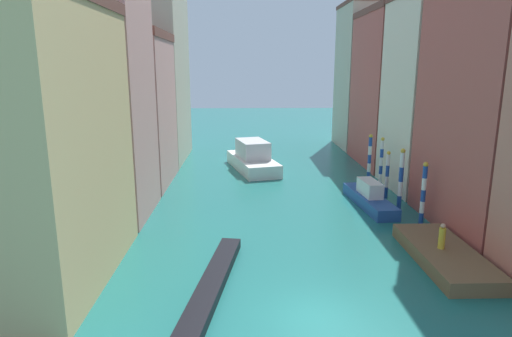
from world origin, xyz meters
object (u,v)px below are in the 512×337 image
object	(u,v)px
mooring_pole_1	(401,179)
person_on_dock	(442,237)
mooring_pole_0	(423,193)
gondola_black	(211,286)
mooring_pole_2	(387,174)
mooring_pole_4	(370,157)
waterfront_dock	(444,255)
mooring_pole_3	(381,164)
vaporetto_white	(253,159)
motorboat_0	(369,197)

from	to	relation	value
mooring_pole_1	person_on_dock	bearing A→B (deg)	-95.42
mooring_pole_0	gondola_black	xyz separation A→B (m)	(-13.76, -8.96, -1.98)
mooring_pole_2	mooring_pole_4	xyz separation A→B (m)	(0.19, 5.88, 0.26)
waterfront_dock	mooring_pole_1	world-z (taller)	mooring_pole_1
mooring_pole_0	mooring_pole_1	distance (m)	3.20
person_on_dock	mooring_pole_2	bearing A→B (deg)	85.94
mooring_pole_3	vaporetto_white	size ratio (longest dim) A/B	0.47
mooring_pole_4	gondola_black	distance (m)	25.16
vaporetto_white	motorboat_0	world-z (taller)	vaporetto_white
mooring_pole_0	vaporetto_white	xyz separation A→B (m)	(-11.26, 16.93, -1.06)
mooring_pole_1	motorboat_0	world-z (taller)	mooring_pole_1
waterfront_dock	mooring_pole_2	distance (m)	12.40
mooring_pole_2	vaporetto_white	distance (m)	15.20
waterfront_dock	mooring_pole_3	size ratio (longest dim) A/B	1.69
mooring_pole_1	mooring_pole_4	size ratio (longest dim) A/B	1.06
mooring_pole_1	motorboat_0	size ratio (longest dim) A/B	0.60
mooring_pole_0	mooring_pole_3	bearing A→B (deg)	91.66
waterfront_dock	motorboat_0	xyz separation A→B (m)	(-1.34, 10.19, 0.29)
mooring_pole_4	waterfront_dock	bearing A→B (deg)	-92.68
mooring_pole_4	gondola_black	size ratio (longest dim) A/B	0.41
person_on_dock	vaporetto_white	distance (m)	24.93
waterfront_dock	motorboat_0	bearing A→B (deg)	97.47
waterfront_dock	vaporetto_white	distance (m)	25.08
waterfront_dock	vaporetto_white	size ratio (longest dim) A/B	0.79
mooring_pole_0	vaporetto_white	size ratio (longest dim) A/B	0.43
waterfront_dock	gondola_black	world-z (taller)	waterfront_dock
mooring_pole_2	mooring_pole_4	world-z (taller)	mooring_pole_4
mooring_pole_3	mooring_pole_2	bearing A→B (deg)	-94.44
mooring_pole_0	mooring_pole_1	world-z (taller)	mooring_pole_1
person_on_dock	mooring_pole_1	world-z (taller)	mooring_pole_1
mooring_pole_1	vaporetto_white	xyz separation A→B (m)	(-10.83, 13.76, -1.23)
waterfront_dock	vaporetto_white	bearing A→B (deg)	113.94
waterfront_dock	mooring_pole_2	xyz separation A→B (m)	(0.66, 12.28, 1.63)
mooring_pole_0	mooring_pole_3	distance (m)	8.58
motorboat_0	mooring_pole_4	bearing A→B (deg)	74.64
mooring_pole_1	gondola_black	distance (m)	18.14
mooring_pole_1	gondola_black	size ratio (longest dim) A/B	0.43
mooring_pole_4	vaporetto_white	xyz separation A→B (m)	(-11.02, 4.76, -1.10)
waterfront_dock	motorboat_0	size ratio (longest dim) A/B	1.01
person_on_dock	mooring_pole_2	world-z (taller)	mooring_pole_2
person_on_dock	vaporetto_white	bearing A→B (deg)	113.56
vaporetto_white	mooring_pole_2	bearing A→B (deg)	-44.48
vaporetto_white	gondola_black	world-z (taller)	vaporetto_white
person_on_dock	mooring_pole_1	distance (m)	9.19
mooring_pole_0	mooring_pole_3	xyz separation A→B (m)	(-0.25, 8.58, 0.16)
mooring_pole_1	mooring_pole_4	world-z (taller)	mooring_pole_1
mooring_pole_4	vaporetto_white	distance (m)	12.05
mooring_pole_4	motorboat_0	distance (m)	8.41
mooring_pole_0	mooring_pole_2	distance (m)	6.31
vaporetto_white	mooring_pole_4	bearing A→B (deg)	-23.36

